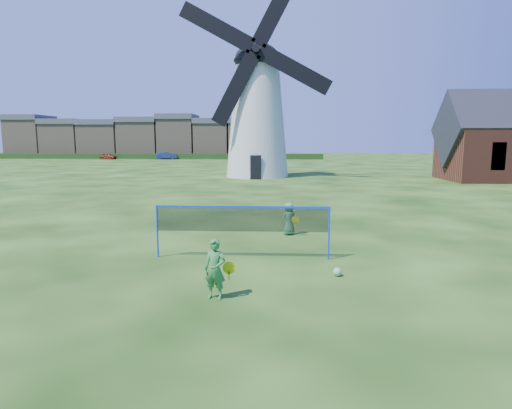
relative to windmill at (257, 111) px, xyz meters
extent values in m
plane|color=black|center=(1.11, -28.19, -6.10)|extent=(220.00, 220.00, 0.00)
ellipsoid|color=black|center=(0.00, 0.02, 4.51)|extent=(4.17, 4.17, 3.13)
cylinder|color=black|center=(0.00, 0.02, 4.51)|extent=(4.32, 4.32, 0.17)
cube|color=black|center=(0.00, -2.83, -5.04)|extent=(0.96, 0.12, 2.12)
cube|color=black|center=(0.00, -2.24, -1.28)|extent=(0.68, 0.12, 0.87)
cube|color=black|center=(0.00, -1.77, 1.81)|extent=(0.58, 0.12, 0.77)
cylinder|color=black|center=(0.00, -2.01, 5.09)|extent=(0.68, 1.16, 0.68)
cylinder|color=black|center=(0.00, 2.43, 5.38)|extent=(2.12, 0.12, 2.12)
cylinder|color=black|center=(0.00, 1.95, 5.38)|extent=(0.14, 1.74, 0.14)
cube|color=black|center=(1.77, -2.25, 8.41)|extent=(4.37, 0.10, 6.59)
cube|color=black|center=(-3.32, -2.25, 6.87)|extent=(6.59, 0.10, 4.37)
cube|color=black|center=(-1.77, -2.25, 1.77)|extent=(4.37, 0.10, 6.59)
cube|color=black|center=(3.32, -2.25, 3.32)|extent=(6.59, 0.10, 4.37)
cube|color=black|center=(19.20, -5.81, -3.92)|extent=(1.09, 0.11, 2.18)
cylinder|color=blue|center=(-1.56, -28.31, -5.33)|extent=(0.05, 0.05, 1.55)
cylinder|color=blue|center=(3.44, -28.31, -5.33)|extent=(0.05, 0.05, 1.55)
cube|color=black|center=(0.94, -28.31, -4.95)|extent=(5.00, 0.02, 0.70)
cube|color=blue|center=(0.94, -28.31, -4.58)|extent=(5.00, 0.02, 0.06)
imported|color=#34823C|center=(0.62, -31.57, -5.44)|extent=(0.54, 0.42, 1.32)
cylinder|color=#D2E00B|center=(0.90, -31.39, -5.46)|extent=(0.28, 0.02, 0.28)
cube|color=#D2E00B|center=(0.90, -31.39, -5.63)|extent=(0.03, 0.02, 0.20)
imported|color=#499854|center=(2.38, -25.08, -5.51)|extent=(0.68, 0.58, 1.18)
cylinder|color=#D2E00B|center=(2.60, -25.30, -5.50)|extent=(0.28, 0.02, 0.28)
cube|color=#D2E00B|center=(2.60, -25.30, -5.67)|extent=(0.03, 0.02, 0.20)
sphere|color=green|center=(3.49, -29.85, -5.99)|extent=(0.22, 0.22, 0.22)
cube|color=gray|center=(-47.52, 43.81, -2.46)|extent=(6.75, 8.00, 7.29)
cube|color=#4C4C54|center=(-47.52, 43.81, 1.69)|extent=(7.05, 8.40, 1.00)
cube|color=gray|center=(-40.31, 43.81, -2.86)|extent=(7.07, 8.00, 6.48)
cube|color=#4C4C54|center=(-40.31, 43.81, 0.88)|extent=(7.37, 8.40, 1.00)
cube|color=gray|center=(-32.77, 43.81, -2.92)|extent=(7.41, 8.00, 6.35)
cube|color=#4C4C54|center=(-32.77, 43.81, 0.75)|extent=(7.71, 8.40, 1.00)
cube|color=gray|center=(-25.04, 43.81, -2.70)|extent=(7.46, 8.00, 6.79)
cube|color=#4C4C54|center=(-25.04, 43.81, 1.19)|extent=(7.76, 8.40, 1.00)
cube|color=gray|center=(-17.66, 43.81, -2.42)|extent=(6.70, 8.00, 7.36)
cube|color=#4C4C54|center=(-17.66, 43.81, 1.76)|extent=(7.00, 8.40, 1.00)
cube|color=gray|center=(-10.84, 43.81, -2.84)|extent=(6.34, 8.00, 6.52)
cube|color=#4C4C54|center=(-10.84, 43.81, 0.92)|extent=(6.64, 8.40, 1.00)
cube|color=gray|center=(-3.81, 43.81, -2.81)|extent=(7.11, 8.00, 6.58)
cube|color=#4C4C54|center=(-3.81, 43.81, 0.98)|extent=(7.41, 8.40, 1.00)
cube|color=#193814|center=(-20.89, 37.81, -5.60)|extent=(62.00, 0.80, 1.00)
imported|color=maroon|center=(-28.75, 35.96, -5.55)|extent=(3.45, 2.18, 1.09)
imported|color=navy|center=(-18.33, 37.00, -5.45)|extent=(4.08, 1.91, 1.29)
camera|label=1|loc=(1.96, -40.45, -2.68)|focal=30.09mm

